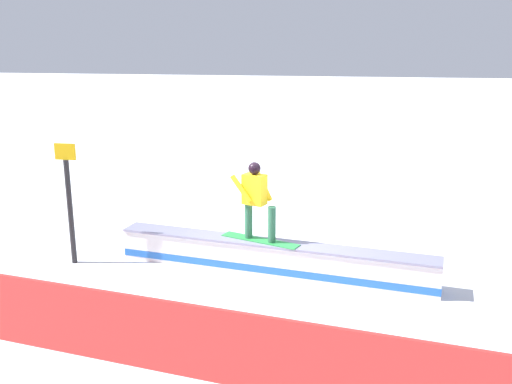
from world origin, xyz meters
name	(u,v)px	position (x,y,z in m)	size (l,w,h in m)	color
ground_plane	(273,273)	(0.00, 0.00, 0.00)	(120.00, 120.00, 0.00)	white
grind_box	(273,259)	(0.00, 0.00, 0.27)	(5.86, 1.28, 0.61)	white
snowboarder	(256,198)	(0.32, -0.06, 1.38)	(1.50, 0.74, 1.43)	green
safety_fence	(227,348)	(0.00, 3.50, 0.50)	(12.91, 0.06, 1.00)	red
trail_marker	(69,201)	(3.79, 0.19, 1.22)	(0.40, 0.10, 2.30)	#262628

